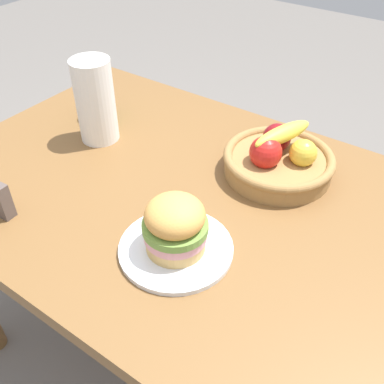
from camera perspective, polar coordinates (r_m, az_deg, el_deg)
The scene contains 7 objects.
ground_plane at distance 1.69m, azimuth 0.23°, elevation -20.36°, with size 8.00×8.00×0.00m, color slate.
dining_table at distance 1.18m, azimuth 0.30°, elevation -4.20°, with size 1.40×0.90×0.75m.
plate at distance 0.97m, azimuth -2.08°, elevation -7.26°, with size 0.25×0.25×0.01m, color white.
sandwich at distance 0.92m, azimuth -2.18°, elevation -4.28°, with size 0.14×0.14×0.13m.
soda_can at distance 1.43m, azimuth -11.57°, elevation 11.59°, with size 0.07×0.07×0.13m.
fruit_basket at distance 1.18m, azimuth 11.04°, elevation 4.24°, with size 0.29×0.29×0.14m.
paper_towel_roll at distance 1.29m, azimuth -12.32°, elevation 11.34°, with size 0.11×0.11×0.24m, color white.
Camera 1 is at (0.48, -0.70, 1.46)m, focal length 41.53 mm.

